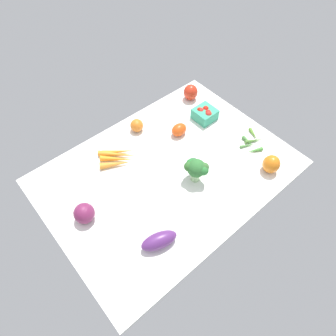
# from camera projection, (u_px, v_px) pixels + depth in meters

# --- Properties ---
(tablecloth) EXTENTS (1.04, 0.76, 0.02)m
(tablecloth) POSITION_uv_depth(u_px,v_px,m) (168.00, 172.00, 1.31)
(tablecloth) COLOR white
(tablecloth) RESTS_ON ground
(bell_pepper_red) EXTENTS (0.10, 0.10, 0.08)m
(bell_pepper_red) POSITION_uv_depth(u_px,v_px,m) (191.00, 92.00, 1.56)
(bell_pepper_red) COLOR red
(bell_pepper_red) RESTS_ON tablecloth
(broccoli_head) EXTENTS (0.08, 0.10, 0.12)m
(broccoli_head) POSITION_uv_depth(u_px,v_px,m) (196.00, 168.00, 1.22)
(broccoli_head) COLOR #98C688
(broccoli_head) RESTS_ON tablecloth
(heirloom_tomato_orange) EXTENTS (0.06, 0.06, 0.06)m
(heirloom_tomato_orange) POSITION_uv_depth(u_px,v_px,m) (137.00, 125.00, 1.43)
(heirloom_tomato_orange) COLOR orange
(heirloom_tomato_orange) RESTS_ON tablecloth
(eggplant) EXTENTS (0.15, 0.10, 0.06)m
(eggplant) POSITION_uv_depth(u_px,v_px,m) (159.00, 241.00, 1.08)
(eggplant) COLOR #57296B
(eggplant) RESTS_ON tablecloth
(okra_pile) EXTENTS (0.14, 0.13, 0.02)m
(okra_pile) POSITION_uv_depth(u_px,v_px,m) (252.00, 142.00, 1.39)
(okra_pile) COLOR #588D2F
(okra_pile) RESTS_ON tablecloth
(berry_basket) EXTENTS (0.10, 0.10, 0.07)m
(berry_basket) POSITION_uv_depth(u_px,v_px,m) (205.00, 114.00, 1.47)
(berry_basket) COLOR teal
(berry_basket) RESTS_ON tablecloth
(bell_pepper_orange) EXTENTS (0.10, 0.10, 0.08)m
(bell_pepper_orange) POSITION_uv_depth(u_px,v_px,m) (271.00, 164.00, 1.28)
(bell_pepper_orange) COLOR orange
(bell_pepper_orange) RESTS_ON tablecloth
(carrot_bunch) EXTENTS (0.18, 0.16, 0.03)m
(carrot_bunch) POSITION_uv_depth(u_px,v_px,m) (117.00, 158.00, 1.33)
(carrot_bunch) COLOR orange
(carrot_bunch) RESTS_ON tablecloth
(roma_tomato) EXTENTS (0.08, 0.06, 0.06)m
(roma_tomato) POSITION_uv_depth(u_px,v_px,m) (179.00, 130.00, 1.41)
(roma_tomato) COLOR #DF4B16
(roma_tomato) RESTS_ON tablecloth
(red_onion_near_basket) EXTENTS (0.08, 0.08, 0.08)m
(red_onion_near_basket) POSITION_uv_depth(u_px,v_px,m) (84.00, 213.00, 1.14)
(red_onion_near_basket) COLOR #70234B
(red_onion_near_basket) RESTS_ON tablecloth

